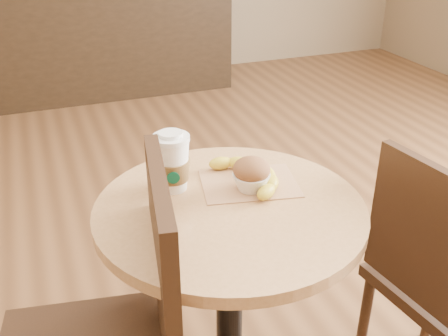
# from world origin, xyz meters

# --- Properties ---
(cafe_table) EXTENTS (0.65, 0.65, 0.75)m
(cafe_table) POSITION_xyz_m (-0.03, 0.02, 0.51)
(cafe_table) COLOR black
(cafe_table) RESTS_ON ground
(chair_right) EXTENTS (0.41, 0.41, 0.84)m
(chair_right) POSITION_xyz_m (0.55, -0.11, 0.46)
(chair_right) COLOR #331F11
(chair_right) RESTS_ON ground
(service_counter) EXTENTS (2.30, 0.65, 1.04)m
(service_counter) POSITION_xyz_m (0.00, 3.18, 0.52)
(service_counter) COLOR black
(service_counter) RESTS_ON ground
(kraft_bag) EXTENTS (0.27, 0.22, 0.00)m
(kraft_bag) POSITION_xyz_m (0.05, 0.10, 0.75)
(kraft_bag) COLOR #AF7D54
(kraft_bag) RESTS_ON cafe_table
(coffee_cup) EXTENTS (0.09, 0.09, 0.15)m
(coffee_cup) POSITION_xyz_m (-0.13, 0.14, 0.82)
(coffee_cup) COLOR white
(coffee_cup) RESTS_ON cafe_table
(muffin) EXTENTS (0.10, 0.10, 0.09)m
(muffin) POSITION_xyz_m (0.05, 0.07, 0.79)
(muffin) COLOR white
(muffin) RESTS_ON kraft_bag
(banana) EXTENTS (0.20, 0.27, 0.03)m
(banana) POSITION_xyz_m (0.06, 0.10, 0.77)
(banana) COLOR gold
(banana) RESTS_ON kraft_bag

